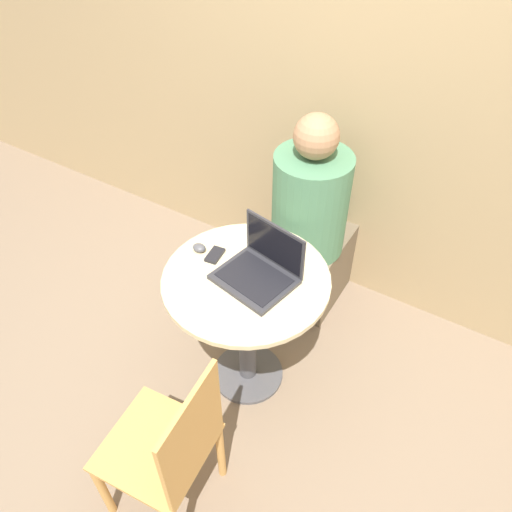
{
  "coord_description": "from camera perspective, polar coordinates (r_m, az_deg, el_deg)",
  "views": [
    {
      "loc": [
        0.84,
        -1.3,
        2.32
      ],
      "look_at": [
        0.02,
        0.05,
        0.85
      ],
      "focal_mm": 35.0,
      "sensor_mm": 36.0,
      "label": 1
    }
  ],
  "objects": [
    {
      "name": "round_table",
      "position": [
        2.35,
        -1.07,
        -5.81
      ],
      "size": [
        0.75,
        0.75,
        0.75
      ],
      "color": "#4C4C51",
      "rests_on": "ground_plane"
    },
    {
      "name": "person_seated",
      "position": [
        2.82,
        6.42,
        2.9
      ],
      "size": [
        0.4,
        0.62,
        1.25
      ],
      "color": "brown",
      "rests_on": "ground_plane"
    },
    {
      "name": "cell_phone",
      "position": [
        2.3,
        -4.72,
        0.11
      ],
      "size": [
        0.07,
        0.11,
        0.02
      ],
      "color": "black",
      "rests_on": "round_table"
    },
    {
      "name": "chair_empty",
      "position": [
        2.09,
        -9.68,
        -21.03
      ],
      "size": [
        0.43,
        0.43,
        0.89
      ],
      "color": "tan",
      "rests_on": "ground_plane"
    },
    {
      "name": "laptop",
      "position": [
        2.18,
        0.52,
        -1.42
      ],
      "size": [
        0.37,
        0.33,
        0.24
      ],
      "color": "#2D2D33",
      "rests_on": "round_table"
    },
    {
      "name": "back_wall",
      "position": [
        2.62,
        10.63,
        19.43
      ],
      "size": [
        7.0,
        0.05,
        2.6
      ],
      "color": "tan",
      "rests_on": "ground_plane"
    },
    {
      "name": "computer_mouse",
      "position": [
        2.33,
        -6.51,
        0.94
      ],
      "size": [
        0.07,
        0.05,
        0.03
      ],
      "color": "#4C4C51",
      "rests_on": "round_table"
    },
    {
      "name": "ground_plane",
      "position": [
        2.79,
        -0.92,
        -13.33
      ],
      "size": [
        12.0,
        12.0,
        0.0
      ],
      "primitive_type": "plane",
      "color": "#7F6B56"
    }
  ]
}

